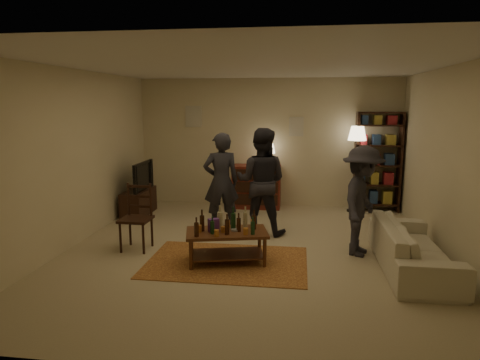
% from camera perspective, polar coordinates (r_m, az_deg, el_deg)
% --- Properties ---
extents(floor, '(6.00, 6.00, 0.00)m').
position_cam_1_polar(floor, '(6.50, 1.52, -9.42)').
color(floor, '#C6B793').
rests_on(floor, ground).
extents(room_shell, '(6.00, 6.00, 6.00)m').
position_cam_1_polar(room_shell, '(9.17, -0.37, 7.90)').
color(room_shell, beige).
rests_on(room_shell, ground).
extents(rug, '(2.20, 1.50, 0.01)m').
position_cam_1_polar(rug, '(6.05, -1.76, -10.86)').
color(rug, brown).
rests_on(rug, ground).
extents(coffee_table, '(1.21, 0.85, 0.79)m').
position_cam_1_polar(coffee_table, '(5.92, -1.81, -7.29)').
color(coffee_table, brown).
rests_on(coffee_table, ground).
extents(dining_chair, '(0.44, 0.44, 1.01)m').
position_cam_1_polar(dining_chair, '(6.65, -13.54, -4.45)').
color(dining_chair, black).
rests_on(dining_chair, ground).
extents(tv_stand, '(0.40, 1.00, 1.06)m').
position_cam_1_polar(tv_stand, '(8.67, -13.36, -2.04)').
color(tv_stand, black).
rests_on(tv_stand, ground).
extents(dresser, '(1.00, 0.50, 1.36)m').
position_cam_1_polar(dresser, '(9.00, 2.27, -0.73)').
color(dresser, maroon).
rests_on(dresser, ground).
extents(bookshelf, '(0.90, 0.34, 2.02)m').
position_cam_1_polar(bookshelf, '(9.07, 17.86, 2.44)').
color(bookshelf, black).
rests_on(bookshelf, ground).
extents(floor_lamp, '(0.36, 0.36, 1.74)m').
position_cam_1_polar(floor_lamp, '(8.83, 15.34, 5.25)').
color(floor_lamp, black).
rests_on(floor_lamp, ground).
extents(sofa, '(0.81, 2.08, 0.61)m').
position_cam_1_polar(sofa, '(6.17, 22.04, -8.27)').
color(sofa, beige).
rests_on(sofa, ground).
extents(person_left, '(0.72, 0.59, 1.70)m').
position_cam_1_polar(person_left, '(7.37, -2.52, -0.23)').
color(person_left, '#26262E').
rests_on(person_left, ground).
extents(person_right, '(0.95, 0.79, 1.79)m').
position_cam_1_polar(person_right, '(7.15, 2.84, -0.20)').
color(person_right, '#232229').
rests_on(person_right, ground).
extents(person_by_sofa, '(0.91, 1.17, 1.60)m').
position_cam_1_polar(person_by_sofa, '(6.38, 15.95, -2.71)').
color(person_by_sofa, '#2B2A32').
rests_on(person_by_sofa, ground).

